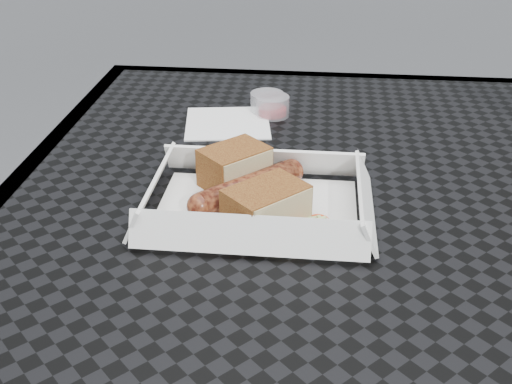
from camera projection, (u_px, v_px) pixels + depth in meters
patio_table at (332, 228)px, 0.82m from camera, size 0.80×0.80×0.74m
food_tray at (257, 210)px, 0.71m from camera, size 0.22×0.15×0.00m
bratwurst at (248, 188)px, 0.72m from camera, size 0.12×0.12×0.03m
bread_near at (235, 167)px, 0.75m from camera, size 0.09×0.09×0.05m
bread_far at (266, 206)px, 0.67m from camera, size 0.10×0.10×0.04m
veg_garnish at (314, 227)px, 0.67m from camera, size 0.03×0.03×0.00m
napkin at (228, 123)px, 0.93m from camera, size 0.14×0.14×0.00m
condiment_cup_sauce at (272, 106)px, 0.95m from camera, size 0.05×0.05×0.03m
condiment_cup_empty at (267, 102)px, 0.96m from camera, size 0.05×0.05×0.03m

